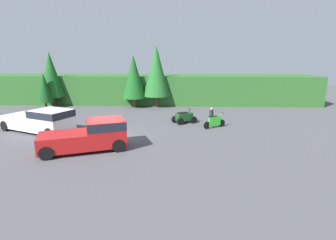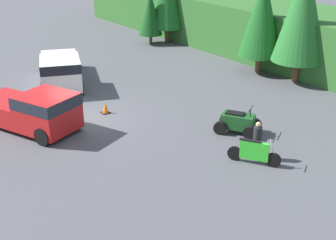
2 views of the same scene
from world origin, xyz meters
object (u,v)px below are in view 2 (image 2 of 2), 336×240
(pickup_truck_red, at_px, (33,110))
(quad_atv, at_px, (238,123))
(rider_person, at_px, (257,139))
(traffic_cone, at_px, (105,108))
(pickup_truck_second, at_px, (60,68))
(dirt_bike, at_px, (254,152))

(pickup_truck_red, distance_m, quad_atv, 9.32)
(pickup_truck_red, height_order, rider_person, pickup_truck_red)
(quad_atv, xyz_separation_m, traffic_cone, (-5.64, -3.60, -0.24))
(traffic_cone, bearing_deg, rider_person, 17.03)
(pickup_truck_second, height_order, dirt_bike, pickup_truck_second)
(pickup_truck_red, xyz_separation_m, pickup_truck_second, (-5.03, 3.73, 0.00))
(pickup_truck_second, distance_m, dirt_bike, 13.56)
(pickup_truck_red, relative_size, dirt_bike, 2.93)
(rider_person, distance_m, traffic_cone, 8.26)
(pickup_truck_red, distance_m, pickup_truck_second, 6.26)
(quad_atv, xyz_separation_m, rider_person, (2.23, -1.18, 0.39))
(pickup_truck_second, bearing_deg, quad_atv, 40.80)
(dirt_bike, xyz_separation_m, rider_person, (-0.24, 0.38, 0.39))
(pickup_truck_red, distance_m, dirt_bike, 10.11)
(quad_atv, bearing_deg, traffic_cone, -177.31)
(pickup_truck_second, bearing_deg, traffic_cone, 21.72)
(quad_atv, relative_size, traffic_cone, 4.14)
(dirt_bike, height_order, traffic_cone, dirt_bike)
(pickup_truck_red, relative_size, rider_person, 3.41)
(pickup_truck_red, bearing_deg, quad_atv, 29.06)
(pickup_truck_second, bearing_deg, pickup_truck_red, -13.23)
(rider_person, xyz_separation_m, traffic_cone, (-7.87, -2.41, -0.63))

